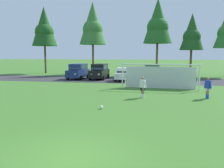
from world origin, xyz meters
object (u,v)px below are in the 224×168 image
at_px(soccer_goal, 160,76).
at_px(parked_car_slot_center_right, 170,74).
at_px(parked_car_slot_left, 100,71).
at_px(player_defender_far, 208,88).
at_px(parked_car_slot_far_left, 78,71).
at_px(parked_car_slot_center_left, 124,74).
at_px(soccer_ball, 101,107).
at_px(player_striker_near, 143,87).
at_px(parked_car_slot_center, 153,72).

distance_m(soccer_goal, parked_car_slot_center_right, 7.73).
bearing_deg(parked_car_slot_left, player_defender_far, -47.63).
relative_size(parked_car_slot_far_left, parked_car_slot_center_left, 1.11).
bearing_deg(parked_car_slot_left, parked_car_slot_center_left, -20.25).
relative_size(soccer_ball, parked_car_slot_left, 0.05).
height_order(parked_car_slot_left, parked_car_slot_center_right, parked_car_slot_left).
xyz_separation_m(soccer_goal, player_striker_near, (-1.36, -5.48, -0.47)).
xyz_separation_m(player_striker_near, player_defender_far, (4.92, 0.60, 0.00)).
relative_size(player_striker_near, parked_car_slot_left, 0.35).
bearing_deg(player_striker_near, parked_car_slot_center, 87.76).
distance_m(soccer_goal, parked_car_slot_far_left, 13.75).
xyz_separation_m(soccer_goal, parked_car_slot_center_right, (1.39, 7.59, -0.42)).
xyz_separation_m(soccer_goal, parked_car_slot_far_left, (-11.34, 7.77, -0.18)).
bearing_deg(player_striker_near, parked_car_slot_center_left, 104.88).
bearing_deg(soccer_ball, soccer_goal, 69.86).
relative_size(player_striker_near, player_defender_far, 1.00).
height_order(soccer_goal, parked_car_slot_far_left, soccer_goal).
xyz_separation_m(soccer_goal, parked_car_slot_center_left, (-4.60, 6.75, -0.42)).
bearing_deg(parked_car_slot_center, parked_car_slot_left, 172.96).
distance_m(soccer_ball, player_striker_near, 4.98).
relative_size(player_defender_far, parked_car_slot_center_right, 0.38).
bearing_deg(player_defender_far, parked_car_slot_left, 132.37).
distance_m(soccer_goal, parked_car_slot_center, 7.24).
relative_size(soccer_ball, parked_car_slot_center_left, 0.05).
relative_size(parked_car_slot_left, parked_car_slot_center, 0.99).
height_order(soccer_ball, parked_car_slot_left, parked_car_slot_left).
xyz_separation_m(player_striker_near, parked_car_slot_center_right, (2.74, 13.07, 0.05)).
xyz_separation_m(player_striker_near, parked_car_slot_left, (-6.92, 13.59, 0.29)).
bearing_deg(parked_car_slot_far_left, parked_car_slot_center_right, -0.82).
distance_m(parked_car_slot_left, parked_car_slot_center_left, 3.92).
bearing_deg(parked_car_slot_center_right, soccer_ball, -105.99).
bearing_deg(parked_car_slot_far_left, soccer_ball, -66.33).
height_order(player_striker_near, parked_car_slot_left, parked_car_slot_left).
height_order(soccer_ball, soccer_goal, soccer_goal).
xyz_separation_m(parked_car_slot_center_left, parked_car_slot_center, (3.74, 0.44, 0.24)).
xyz_separation_m(soccer_ball, player_striker_near, (2.26, 4.38, 0.71)).
height_order(soccer_goal, player_striker_near, soccer_goal).
height_order(player_striker_near, player_defender_far, same).
xyz_separation_m(player_defender_far, parked_car_slot_center, (-4.42, 12.07, 0.29)).
bearing_deg(soccer_ball, player_striker_near, 62.69).
distance_m(parked_car_slot_far_left, parked_car_slot_center_right, 12.73).
bearing_deg(player_striker_near, parked_car_slot_center_right, 78.15).
distance_m(soccer_ball, parked_car_slot_center_right, 18.17).
xyz_separation_m(parked_car_slot_far_left, parked_car_slot_center_right, (12.73, -0.18, -0.24)).
height_order(player_defender_far, parked_car_slot_center_right, parked_car_slot_center_right).
bearing_deg(soccer_goal, parked_car_slot_center_right, 79.65).
bearing_deg(player_striker_near, player_defender_far, 6.99).
distance_m(soccer_goal, parked_car_slot_center_left, 8.18).
bearing_deg(parked_car_slot_center_right, parked_car_slot_far_left, 179.18).
relative_size(player_defender_far, parked_car_slot_center_left, 0.39).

